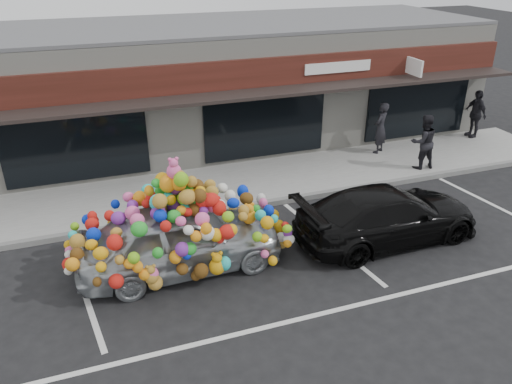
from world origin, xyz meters
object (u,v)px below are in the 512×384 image
object	(u,v)px
toy_car	(179,231)
pedestrian_c	(475,114)
pedestrian_b	(423,142)
pedestrian_a	(380,128)
black_sedan	(388,215)

from	to	relation	value
toy_car	pedestrian_c	bearing A→B (deg)	-70.03
toy_car	pedestrian_b	distance (m)	9.04
toy_car	pedestrian_a	xyz separation A→B (m)	(8.02, 4.47, 0.08)
black_sedan	pedestrian_a	size ratio (longest dim) A/B	2.66
pedestrian_c	pedestrian_a	bearing A→B (deg)	-84.56
pedestrian_a	pedestrian_b	size ratio (longest dim) A/B	1.00
toy_car	pedestrian_a	distance (m)	9.18
toy_car	black_sedan	xyz separation A→B (m)	(5.17, -0.48, -0.28)
black_sedan	pedestrian_b	distance (m)	4.76
pedestrian_c	black_sedan	bearing A→B (deg)	-51.78
toy_car	pedestrian_b	xyz separation A→B (m)	(8.58, 2.82, 0.08)
black_sedan	pedestrian_c	xyz separation A→B (m)	(7.14, 5.21, 0.35)
pedestrian_a	pedestrian_b	world-z (taller)	pedestrian_b
toy_car	pedestrian_c	distance (m)	13.18
pedestrian_b	pedestrian_a	bearing A→B (deg)	-67.27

